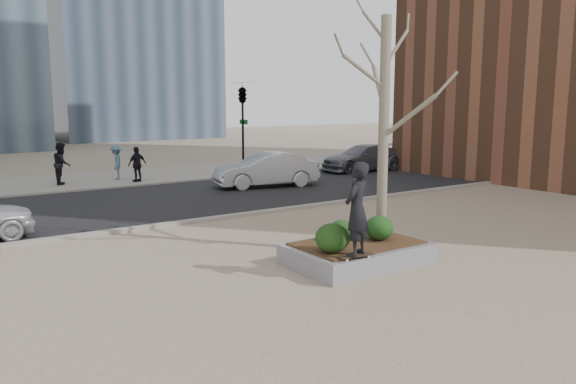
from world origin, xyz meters
TOP-DOWN VIEW (x-y plane):
  - ground at (0.00, 0.00)m, footprint 120.00×120.00m
  - street at (0.00, 10.00)m, footprint 60.00×8.00m
  - far_sidewalk at (0.00, 17.00)m, footprint 60.00×6.00m
  - planter at (1.00, 0.00)m, footprint 3.00×2.00m
  - planter_mulch at (1.00, 0.00)m, footprint 2.70×1.70m
  - sycamore_tree at (2.00, 0.30)m, footprint 2.80×2.80m
  - shrub_left at (0.00, -0.34)m, footprint 0.72×0.72m
  - shrub_middle at (0.87, 0.38)m, footprint 0.54×0.54m
  - shrub_right at (1.54, -0.12)m, footprint 0.65×0.65m
  - skateboard at (0.18, -0.88)m, footprint 0.80×0.30m
  - skateboarder at (0.18, -0.88)m, footprint 0.82×0.71m
  - car_silver at (5.38, 10.74)m, footprint 4.59×2.48m
  - car_third at (12.47, 12.53)m, footprint 4.81×2.35m
  - pedestrian_a at (-1.55, 16.29)m, footprint 0.92×1.05m
  - pedestrian_b at (0.86, 16.48)m, footprint 0.90×1.16m
  - pedestrian_c at (1.40, 15.20)m, footprint 0.99×0.63m
  - traffic_light_far at (6.50, 14.60)m, footprint 0.60×2.48m

SIDE VIEW (x-z plane):
  - ground at x=0.00m, z-range 0.00..0.00m
  - street at x=0.00m, z-range 0.00..0.02m
  - far_sidewalk at x=0.00m, z-range 0.00..0.02m
  - planter at x=1.00m, z-range 0.00..0.45m
  - planter_mulch at x=1.00m, z-range 0.45..0.49m
  - skateboard at x=0.18m, z-range 0.45..0.53m
  - car_third at x=12.47m, z-range 0.02..1.37m
  - shrub_middle at x=0.87m, z-range 0.49..0.95m
  - car_silver at x=5.38m, z-range 0.02..1.45m
  - shrub_right at x=1.54m, z-range 0.49..1.04m
  - shrub_left at x=0.00m, z-range 0.49..1.10m
  - pedestrian_c at x=1.40m, z-range 0.02..1.60m
  - pedestrian_b at x=0.86m, z-range 0.02..1.61m
  - pedestrian_a at x=-1.55m, z-range 0.02..1.84m
  - skateboarder at x=0.18m, z-range 0.53..2.41m
  - traffic_light_far at x=6.50m, z-range 0.00..4.50m
  - sycamore_tree at x=2.00m, z-range 0.49..7.09m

